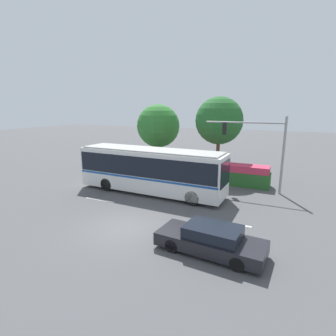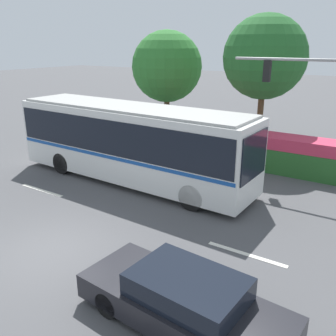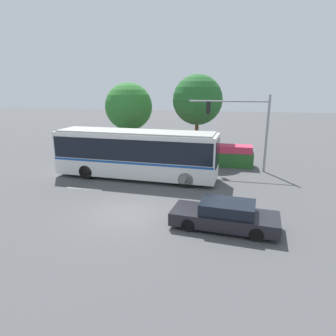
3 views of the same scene
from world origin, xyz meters
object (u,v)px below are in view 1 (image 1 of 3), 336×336
object	(u,v)px
street_tree_centre	(219,121)
sedan_foreground	(211,240)
city_bus	(151,168)
traffic_light_pole	(262,142)
street_tree_left	(158,126)

from	to	relation	value
street_tree_centre	sedan_foreground	bearing A→B (deg)	-76.65
city_bus	sedan_foreground	size ratio (longest dim) A/B	2.33
sedan_foreground	traffic_light_pole	xyz separation A→B (m)	(0.88, 10.16, 3.19)
sedan_foreground	street_tree_centre	distance (m)	14.72
street_tree_left	street_tree_centre	bearing A→B (deg)	-10.30
city_bus	sedan_foreground	distance (m)	9.18
traffic_light_pole	street_tree_left	xyz separation A→B (m)	(-10.94, 4.70, 0.60)
street_tree_left	sedan_foreground	bearing A→B (deg)	-55.91
sedan_foreground	street_tree_left	world-z (taller)	street_tree_left
city_bus	street_tree_centre	bearing A→B (deg)	67.67
traffic_light_pole	street_tree_centre	size ratio (longest dim) A/B	0.81
city_bus	traffic_light_pole	world-z (taller)	traffic_light_pole
city_bus	traffic_light_pole	bearing A→B (deg)	28.85
traffic_light_pole	street_tree_left	bearing A→B (deg)	-23.27
city_bus	street_tree_centre	xyz separation A→B (m)	(3.22, 7.22, 3.23)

